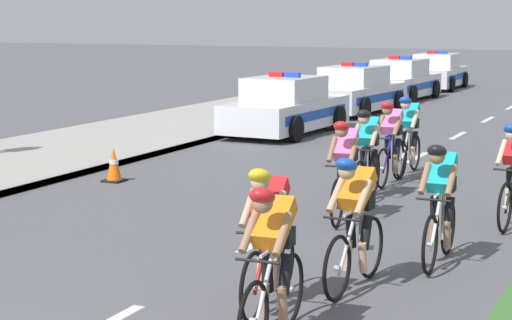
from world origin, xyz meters
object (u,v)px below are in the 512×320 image
at_px(cyclist_fifth, 345,169).
at_px(police_car_furthest, 437,73).
at_px(cyclist_fourth, 440,202).
at_px(traffic_cone_near, 114,165).
at_px(police_car_second, 355,92).
at_px(cyclist_eighth, 391,141).
at_px(cyclist_ninth, 408,134).
at_px(police_car_third, 400,81).
at_px(cyclist_lead, 272,261).
at_px(cyclist_second, 268,235).
at_px(police_car_nearest, 286,108).
at_px(cyclist_third, 355,221).
at_px(cyclist_seventh, 367,153).

height_order(cyclist_fifth, police_car_furthest, police_car_furthest).
distance_m(cyclist_fourth, traffic_cone_near, 7.46).
bearing_deg(cyclist_fifth, police_car_furthest, 100.72).
bearing_deg(police_car_second, cyclist_eighth, -68.27).
distance_m(cyclist_ninth, police_car_second, 11.20).
bearing_deg(police_car_third, cyclist_fourth, -72.86).
height_order(cyclist_lead, cyclist_eighth, same).
distance_m(cyclist_fifth, police_car_furthest, 25.66).
distance_m(cyclist_second, cyclist_eighth, 7.43).
bearing_deg(cyclist_ninth, police_car_second, 113.93).
bearing_deg(cyclist_eighth, cyclist_lead, -80.89).
xyz_separation_m(cyclist_fourth, traffic_cone_near, (-6.78, 3.07, -0.48)).
xyz_separation_m(cyclist_eighth, police_car_nearest, (-4.53, 5.82, -0.11)).
height_order(cyclist_third, cyclist_fifth, same).
bearing_deg(cyclist_third, cyclist_seventh, 106.46).
bearing_deg(cyclist_eighth, cyclist_seventh, -88.50).
relative_size(cyclist_fifth, cyclist_ninth, 1.00).
height_order(cyclist_lead, cyclist_ninth, same).
bearing_deg(cyclist_fifth, cyclist_lead, -78.01).
distance_m(cyclist_fourth, cyclist_eighth, 5.39).
bearing_deg(cyclist_third, police_car_furthest, 101.94).
height_order(police_car_nearest, police_car_third, same).
xyz_separation_m(police_car_nearest, police_car_second, (-0.00, 5.56, 0.00)).
xyz_separation_m(police_car_furthest, traffic_cone_near, (-0.16, -23.94, -0.37)).
relative_size(cyclist_second, police_car_nearest, 0.38).
bearing_deg(cyclist_lead, police_car_nearest, 112.56).
bearing_deg(cyclist_lead, police_car_third, 103.30).
bearing_deg(cyclist_lead, cyclist_second, 116.24).
height_order(cyclist_second, cyclist_seventh, same).
height_order(cyclist_eighth, cyclist_ninth, same).
bearing_deg(police_car_third, police_car_nearest, -90.00).
bearing_deg(cyclist_seventh, traffic_cone_near, -175.21).
distance_m(cyclist_lead, police_car_second, 20.52).
xyz_separation_m(cyclist_lead, cyclist_eighth, (-1.33, 8.29, 0.00)).
xyz_separation_m(cyclist_eighth, police_car_second, (-4.53, 11.37, -0.11)).
bearing_deg(cyclist_third, cyclist_second, -121.02).
height_order(cyclist_seventh, police_car_second, police_car_second).
height_order(cyclist_fifth, cyclist_ninth, same).
distance_m(cyclist_seventh, police_car_furthest, 23.98).
distance_m(police_car_third, traffic_cone_near, 18.41).
height_order(cyclist_third, police_car_furthest, police_car_furthest).
height_order(cyclist_fifth, police_car_second, police_car_second).
bearing_deg(cyclist_second, police_car_third, 102.77).
distance_m(cyclist_fifth, cyclist_ninth, 4.31).
xyz_separation_m(cyclist_fifth, police_car_third, (-4.77, 19.68, -0.11)).
relative_size(cyclist_lead, police_car_furthest, 0.39).
bearing_deg(traffic_cone_near, cyclist_second, -44.55).
bearing_deg(cyclist_second, cyclist_fourth, 63.38).
bearing_deg(cyclist_ninth, cyclist_lead, -82.05).
distance_m(cyclist_third, cyclist_ninth, 7.66).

